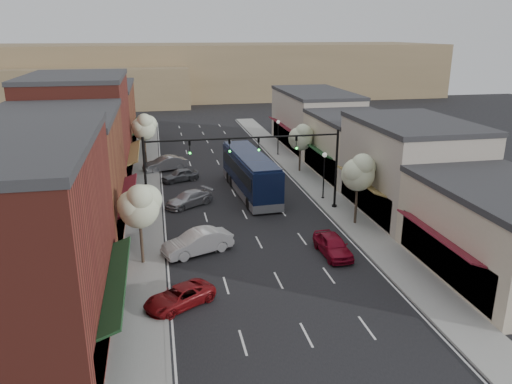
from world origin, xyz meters
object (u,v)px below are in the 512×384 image
tree_right_near (359,171)px  red_hatchback (333,245)px  parked_car_c (189,199)px  signal_mast_left (175,165)px  tree_left_far (144,126)px  tree_left_near (140,205)px  parked_car_b (198,242)px  lamp_post_far (278,132)px  tree_right_far (301,137)px  lamp_post_near (324,168)px  coach_bus (250,173)px  parked_car_d (180,175)px  signal_mast_right (310,158)px  parked_car_a (179,297)px  parked_car_e (165,164)px

tree_right_near → red_hatchback: tree_right_near is taller
tree_right_near → parked_car_c: tree_right_near is taller
signal_mast_left → tree_left_far: signal_mast_left is taller
tree_left_near → parked_car_b: 5.14m
parked_car_b → lamp_post_far: bearing=133.9°
parked_car_c → red_hatchback: bearing=3.5°
signal_mast_left → tree_right_far: bearing=40.5°
lamp_post_near → lamp_post_far: same height
red_hatchback → tree_left_far: bearing=113.2°
tree_left_near → coach_bus: tree_left_near is taller
parked_car_c → parked_car_d: (-0.34, 7.89, -0.00)m
parked_car_d → signal_mast_left: bearing=-24.4°
tree_right_far → signal_mast_right: bearing=-102.9°
parked_car_c → tree_right_far: bearing=91.5°
tree_left_near → parked_car_c: bearing=71.3°
parked_car_a → parked_car_b: (1.64, 6.88, 0.24)m
signal_mast_right → tree_left_near: bearing=-149.9°
lamp_post_far → parked_car_a: bearing=-112.5°
tree_left_near → parked_car_d: (3.45, 19.10, -3.57)m
tree_right_near → signal_mast_right: bearing=123.9°
red_hatchback → parked_car_b: size_ratio=0.87×
parked_car_c → lamp_post_far: bearing=111.0°
signal_mast_left → tree_right_far: 18.39m
parked_car_d → parked_car_e: size_ratio=0.80×
signal_mast_left → coach_bus: bearing=38.0°
parked_car_d → parked_car_e: 4.71m
tree_right_near → lamp_post_near: 6.74m
lamp_post_near → parked_car_b: bearing=-142.6°
coach_bus → parked_car_e: (-7.76, 9.92, -1.21)m
signal_mast_left → tree_left_near: 8.48m
tree_left_far → parked_car_e: size_ratio=1.27×
tree_left_far → parked_car_a: (2.05, -31.78, -4.03)m
signal_mast_right → parked_car_a: (-11.82, -13.83, -4.05)m
parked_car_d → parked_car_e: parked_car_e is taller
red_hatchback → parked_car_e: size_ratio=0.89×
tree_right_near → tree_left_far: bearing=127.0°
signal_mast_right → tree_right_near: bearing=-56.1°
parked_car_d → signal_mast_right: bearing=23.2°
signal_mast_left → coach_bus: 9.49m
parked_car_e → signal_mast_right: bearing=19.2°
signal_mast_left → lamp_post_far: signal_mast_left is taller
tree_right_far → tree_left_far: 17.66m
signal_mast_left → parked_car_d: signal_mast_left is taller
tree_left_near → lamp_post_near: 19.25m
signal_mast_left → lamp_post_far: bearing=56.1°
tree_right_near → lamp_post_far: (-0.55, 24.06, -1.45)m
tree_right_far → parked_car_e: bearing=166.1°
parked_car_d → parked_car_e: (-1.40, 4.50, 0.14)m
red_hatchback → parked_car_d: red_hatchback is taller
lamp_post_far → parked_car_a: size_ratio=1.07×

